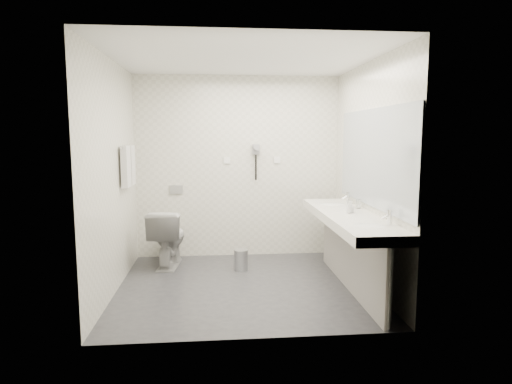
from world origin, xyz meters
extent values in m
plane|color=#2E2E33|center=(0.00, 0.00, 0.00)|extent=(2.80, 2.80, 0.00)
plane|color=white|center=(0.00, 0.00, 2.50)|extent=(2.80, 2.80, 0.00)
plane|color=silver|center=(0.00, 1.30, 1.25)|extent=(2.80, 0.00, 2.80)
plane|color=silver|center=(0.00, -1.30, 1.25)|extent=(2.80, 0.00, 2.80)
plane|color=silver|center=(-1.40, 0.00, 1.25)|extent=(0.00, 2.60, 2.60)
plane|color=silver|center=(1.40, 0.00, 1.25)|extent=(0.00, 2.60, 2.60)
cube|color=white|center=(1.12, -0.20, 0.80)|extent=(0.55, 2.20, 0.10)
cube|color=gray|center=(1.15, -0.20, 0.38)|extent=(0.03, 2.15, 0.75)
cylinder|color=silver|center=(1.18, -1.24, 0.38)|extent=(0.06, 0.06, 0.75)
cylinder|color=silver|center=(1.18, 0.84, 0.38)|extent=(0.06, 0.06, 0.75)
cube|color=#B2BCC6|center=(1.39, -0.20, 1.45)|extent=(0.02, 2.20, 1.05)
ellipsoid|color=white|center=(1.12, -0.85, 0.83)|extent=(0.40, 0.31, 0.05)
ellipsoid|color=white|center=(1.12, 0.45, 0.83)|extent=(0.40, 0.31, 0.05)
cylinder|color=silver|center=(1.32, -0.85, 0.92)|extent=(0.04, 0.04, 0.15)
cylinder|color=silver|center=(1.32, 0.45, 0.92)|extent=(0.04, 0.04, 0.15)
imported|color=silver|center=(1.17, -0.17, 0.90)|extent=(0.05, 0.05, 0.10)
imported|color=silver|center=(1.13, -0.21, 0.92)|extent=(0.06, 0.06, 0.14)
cylinder|color=silver|center=(1.23, 0.09, 0.90)|extent=(0.07, 0.07, 0.10)
cylinder|color=silver|center=(1.34, 0.11, 0.90)|extent=(0.06, 0.06, 0.11)
imported|color=white|center=(-0.93, 0.86, 0.37)|extent=(0.49, 0.77, 0.74)
cube|color=#B2B5BA|center=(-0.85, 1.29, 0.95)|extent=(0.18, 0.02, 0.12)
cylinder|color=#B2B5BA|center=(0.00, 0.58, 0.12)|extent=(0.22, 0.22, 0.25)
cylinder|color=#B2B5BA|center=(0.00, 0.58, 0.26)|extent=(0.18, 0.18, 0.02)
cylinder|color=silver|center=(-1.35, 0.55, 1.55)|extent=(0.02, 0.62, 0.02)
cube|color=silver|center=(-1.34, 0.41, 1.33)|extent=(0.07, 0.24, 0.48)
cube|color=silver|center=(-1.34, 0.69, 1.33)|extent=(0.07, 0.24, 0.48)
cube|color=gray|center=(0.25, 1.27, 1.50)|extent=(0.10, 0.04, 0.14)
cylinder|color=gray|center=(0.25, 1.20, 1.53)|extent=(0.08, 0.14, 0.08)
cylinder|color=black|center=(0.25, 1.26, 1.25)|extent=(0.02, 0.02, 0.35)
cube|color=white|center=(-0.15, 1.29, 1.35)|extent=(0.09, 0.02, 0.09)
cube|color=white|center=(0.55, 1.29, 1.35)|extent=(0.09, 0.02, 0.09)
camera|label=1|loc=(-0.30, -4.74, 1.69)|focal=30.54mm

